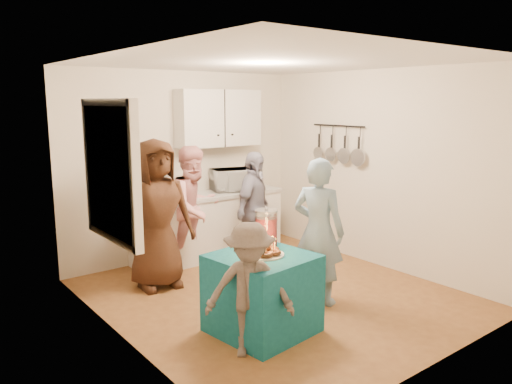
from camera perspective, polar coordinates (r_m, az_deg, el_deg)
floor at (r=5.84m, az=2.16°, el=-11.66°), size 4.00×4.00×0.00m
ceiling at (r=5.43m, az=2.35°, el=14.68°), size 4.00×4.00×0.00m
back_wall at (r=7.12m, az=-8.23°, el=3.07°), size 3.60×3.60×0.00m
left_wall at (r=4.56m, az=-15.29°, el=-1.27°), size 4.00×4.00×0.00m
right_wall at (r=6.78m, az=13.94°, el=2.51°), size 4.00×4.00×0.00m
window_night at (r=4.80m, az=-16.50°, el=2.27°), size 0.04×1.00×1.20m
counter at (r=7.13m, az=-5.44°, el=-3.98°), size 2.20×0.58×0.86m
countertop at (r=7.03m, az=-5.51°, el=-0.39°), size 2.24×0.62×0.05m
upper_cabinet at (r=7.20m, az=-4.27°, el=8.42°), size 1.30×0.30×0.80m
pot_rack at (r=7.14m, az=9.21°, el=5.48°), size 0.12×1.00×0.60m
microwave at (r=7.23m, az=-2.75°, el=1.41°), size 0.65×0.52×0.32m
party_table at (r=4.86m, az=0.73°, el=-11.50°), size 0.94×0.94×0.76m
donut_cake at (r=4.71m, az=0.94°, el=-6.18°), size 0.38×0.38×0.18m
punch_jar at (r=5.02m, az=1.19°, el=-4.17°), size 0.22×0.22×0.34m
man_birthday at (r=5.45m, az=7.15°, el=-4.47°), size 0.57×0.68×1.60m
woman_back_left at (r=5.95m, az=-11.25°, el=-2.50°), size 0.92×0.65×1.77m
woman_back_center at (r=6.56m, az=-7.02°, el=-1.84°), size 0.89×0.75×1.63m
woman_back_right at (r=6.57m, az=-0.27°, el=-2.08°), size 0.97×0.79×1.55m
child_near_left at (r=4.35m, az=-0.73°, el=-11.14°), size 0.88×0.83×1.19m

